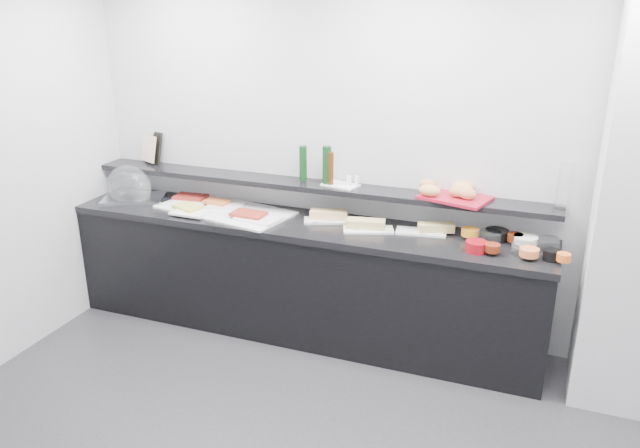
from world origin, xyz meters
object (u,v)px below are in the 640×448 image
(sandwich_plate_mid, at_px, (368,230))
(carafe, at_px, (564,187))
(bread_tray, at_px, (455,198))
(framed_print, at_px, (152,147))
(cloche_base, at_px, (134,199))
(condiment_tray, at_px, (340,185))

(sandwich_plate_mid, bearing_deg, carafe, -10.88)
(bread_tray, distance_m, carafe, 0.70)
(sandwich_plate_mid, distance_m, carafe, 1.33)
(sandwich_plate_mid, height_order, framed_print, framed_print)
(cloche_base, relative_size, condiment_tray, 1.85)
(cloche_base, relative_size, carafe, 1.58)
(cloche_base, relative_size, bread_tray, 1.06)
(cloche_base, xyz_separation_m, condiment_tray, (1.68, 0.22, 0.24))
(framed_print, bearing_deg, cloche_base, -63.13)
(bread_tray, xyz_separation_m, carafe, (0.68, 0.04, 0.14))
(framed_print, bearing_deg, bread_tray, 20.72)
(condiment_tray, xyz_separation_m, carafe, (1.53, 0.02, 0.14))
(framed_print, height_order, carafe, carafe)
(carafe, bearing_deg, bread_tray, -176.66)
(condiment_tray, xyz_separation_m, bread_tray, (0.84, -0.02, 0.00))
(sandwich_plate_mid, xyz_separation_m, framed_print, (-1.98, 0.30, 0.37))
(cloche_base, xyz_separation_m, framed_print, (-0.02, 0.33, 0.36))
(sandwich_plate_mid, bearing_deg, framed_print, 151.06)
(cloche_base, height_order, bread_tray, bread_tray)
(condiment_tray, bearing_deg, carafe, 13.16)
(framed_print, distance_m, bread_tray, 2.55)
(cloche_base, height_order, condiment_tray, condiment_tray)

